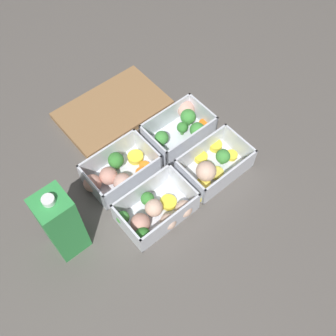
{
  "coord_description": "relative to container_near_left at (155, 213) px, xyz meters",
  "views": [
    {
      "loc": [
        -0.32,
        -0.38,
        0.81
      ],
      "look_at": [
        0.0,
        0.0,
        0.02
      ],
      "focal_mm": 42.0,
      "sensor_mm": 36.0,
      "label": 1
    }
  ],
  "objects": [
    {
      "name": "container_far_right",
      "position": [
        0.21,
        0.14,
        0.0
      ],
      "size": [
        0.18,
        0.13,
        0.06
      ],
      "color": "silver",
      "rests_on": "ground_plane"
    },
    {
      "name": "cutting_board",
      "position": [
        0.11,
        0.32,
        -0.02
      ],
      "size": [
        0.28,
        0.18,
        0.02
      ],
      "color": "olive",
      "rests_on": "ground_plane"
    },
    {
      "name": "container_near_left",
      "position": [
        0.0,
        0.0,
        0.0
      ],
      "size": [
        0.17,
        0.12,
        0.06
      ],
      "color": "silver",
      "rests_on": "ground_plane"
    },
    {
      "name": "container_near_right",
      "position": [
        0.18,
        0.01,
        -0.0
      ],
      "size": [
        0.18,
        0.12,
        0.06
      ],
      "color": "silver",
      "rests_on": "ground_plane"
    },
    {
      "name": "container_far_left",
      "position": [
        -0.0,
        0.14,
        0.0
      ],
      "size": [
        0.19,
        0.11,
        0.06
      ],
      "color": "silver",
      "rests_on": "ground_plane"
    },
    {
      "name": "juice_carton",
      "position": [
        -0.18,
        0.07,
        0.07
      ],
      "size": [
        0.07,
        0.07,
        0.2
      ],
      "color": "green",
      "rests_on": "ground_plane"
    },
    {
      "name": "ground_plane",
      "position": [
        0.1,
        0.07,
        -0.02
      ],
      "size": [
        4.0,
        4.0,
        0.0
      ],
      "primitive_type": "plane",
      "color": "#56514C"
    }
  ]
}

